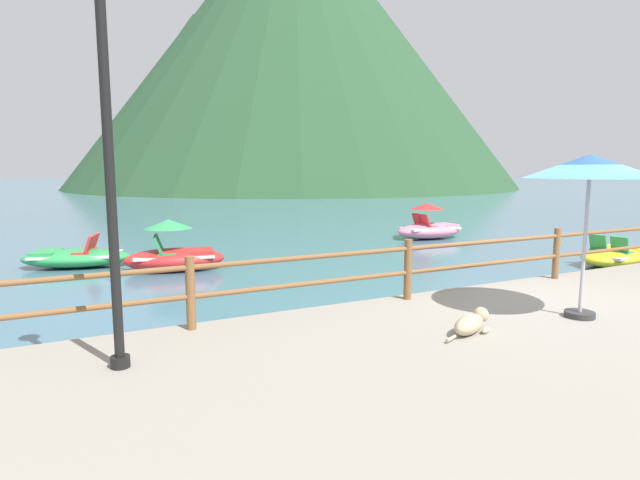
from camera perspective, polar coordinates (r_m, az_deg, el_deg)
ground_plane at (r=45.46m, az=-18.67°, el=4.46°), size 200.00×200.00×0.00m
dock_railing at (r=9.32m, az=18.11°, el=-1.61°), size 23.92×0.12×0.95m
lamp_post at (r=5.56m, az=-22.40°, el=10.87°), size 0.28×0.28×3.97m
beach_umbrella at (r=7.84m, az=27.64°, el=6.98°), size 1.70×1.70×2.24m
dog_resting at (r=6.85m, az=16.33°, el=-8.77°), size 1.03×0.53×0.26m
pedal_boat_0 at (r=15.07m, az=29.69°, el=-1.54°), size 2.47×1.68×0.81m
pedal_boat_1 at (r=14.29m, az=-25.32°, el=-1.73°), size 2.84×1.95×0.81m
pedal_boat_2 at (r=18.45m, az=12.00°, el=1.41°), size 2.59×1.34×1.25m
pedal_boat_3 at (r=12.95m, az=-15.77°, el=-1.46°), size 2.55×1.64×1.24m
cliff_headland at (r=70.31m, az=-4.65°, el=19.99°), size 55.74×55.74×36.48m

